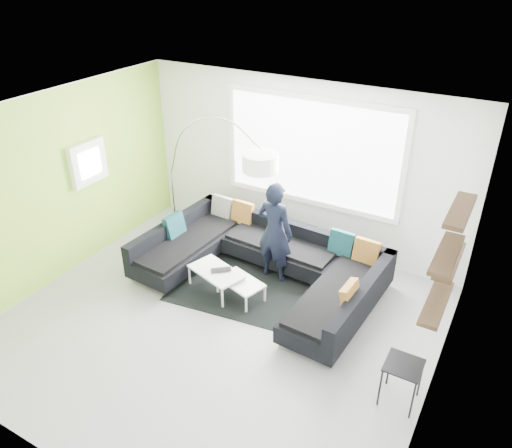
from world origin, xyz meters
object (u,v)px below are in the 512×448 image
at_px(sectional_sofa, 258,266).
at_px(laptop, 221,272).
at_px(coffee_table, 228,284).
at_px(arc_lamp, 171,172).
at_px(side_table, 401,383).
at_px(person, 275,232).

bearing_deg(sectional_sofa, laptop, -128.61).
height_order(coffee_table, arc_lamp, arc_lamp).
bearing_deg(coffee_table, side_table, 2.25).
height_order(sectional_sofa, arc_lamp, arc_lamp).
xyz_separation_m(sectional_sofa, coffee_table, (-0.27, -0.41, -0.16)).
height_order(sectional_sofa, laptop, sectional_sofa).
relative_size(side_table, laptop, 1.55).
bearing_deg(person, arc_lamp, -4.63).
bearing_deg(coffee_table, laptop, -159.76).
distance_m(sectional_sofa, person, 0.57).
xyz_separation_m(arc_lamp, laptop, (1.66, -1.05, -0.82)).
distance_m(person, laptop, 0.98).
distance_m(side_table, laptop, 2.92).
distance_m(coffee_table, laptop, 0.21).
relative_size(sectional_sofa, laptop, 10.20).
relative_size(coffee_table, laptop, 2.99).
distance_m(arc_lamp, laptop, 2.12).
distance_m(coffee_table, arc_lamp, 2.28).
bearing_deg(arc_lamp, side_table, -8.89).
bearing_deg(side_table, person, 148.19).
bearing_deg(side_table, coffee_table, 164.92).
height_order(coffee_table, person, person).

